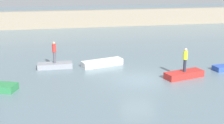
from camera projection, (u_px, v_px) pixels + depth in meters
name	position (u px, v px, depth m)	size (l,w,h in m)	color
ground_plane	(139.00, 80.00, 21.72)	(120.00, 120.00, 0.00)	slate
embankment_wall	(92.00, 18.00, 44.68)	(80.00, 1.20, 2.53)	gray
rowboat_grey	(55.00, 65.00, 24.46)	(2.81, 1.04, 0.43)	gray
rowboat_white	(102.00, 63.00, 25.08)	(3.54, 0.95, 0.51)	white
rowboat_red	(184.00, 75.00, 22.08)	(3.04, 1.00, 0.49)	red
person_red_shirt	(54.00, 51.00, 24.13)	(0.32, 0.32, 1.80)	#4C4C56
person_hiviz_shirt	(185.00, 59.00, 21.74)	(0.32, 0.32, 1.78)	#232838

